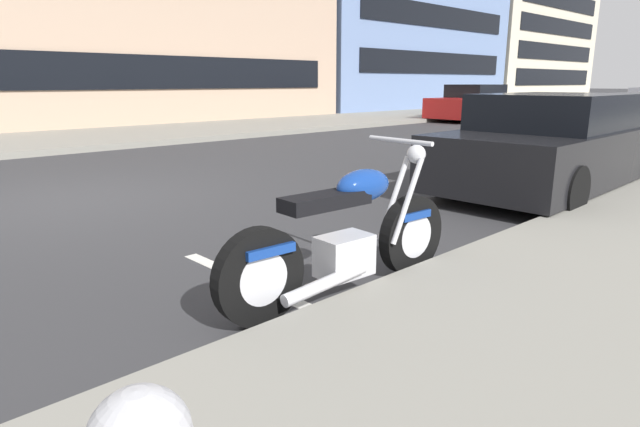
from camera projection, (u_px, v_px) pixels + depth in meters
ground_plane at (68, 201)px, 7.03m from camera, size 260.00×260.00×0.00m
sidewalk_far_curb at (327, 121)px, 20.20m from camera, size 120.00×5.00×0.14m
parking_stall_stripe at (264, 288)px, 4.05m from camera, size 0.12×2.20×0.01m
parked_motorcycle at (347, 239)px, 3.83m from camera, size 2.14×0.62×1.12m
parked_car_far_down_curb at (553, 145)px, 7.56m from camera, size 4.42×1.93×1.38m
car_opposite_curb at (473, 104)px, 21.28m from camera, size 4.35×1.81×1.43m
townhouse_corner_block at (126, 13)px, 21.08m from camera, size 14.56×9.36×8.38m
townhouse_near_left at (368, 9)px, 31.04m from camera, size 14.80×10.18×11.38m
townhouse_mid_block at (504, 46)px, 40.73m from camera, size 14.10×8.40×8.39m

